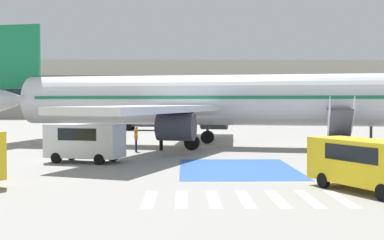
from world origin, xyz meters
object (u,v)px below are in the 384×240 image
at_px(service_van_1, 368,161).
at_px(ground_crew_0, 136,137).
at_px(terminal_building, 209,90).
at_px(ground_crew_1, 52,137).
at_px(boarding_stairs_forward, 340,140).
at_px(service_van_2, 85,140).
at_px(airliner, 213,100).
at_px(fuel_tanker, 137,116).
at_px(ground_crew_2, 161,137).

distance_m(service_van_1, ground_crew_0, 20.37).
bearing_deg(terminal_building, ground_crew_1, -101.80).
bearing_deg(boarding_stairs_forward, ground_crew_1, -179.51).
relative_size(boarding_stairs_forward, ground_crew_1, 3.40).
relative_size(service_van_2, ground_crew_1, 2.99).
relative_size(airliner, service_van_1, 7.56).
xyz_separation_m(boarding_stairs_forward, terminal_building, (-5.27, 78.36, 5.01)).
height_order(airliner, terminal_building, terminal_building).
bearing_deg(fuel_tanker, airliner, 26.75).
bearing_deg(ground_crew_2, airliner, 173.13).
xyz_separation_m(fuel_tanker, ground_crew_1, (-4.11, -26.19, -0.77)).
xyz_separation_m(airliner, ground_crew_0, (-5.77, -4.14, -2.67)).
height_order(airliner, boarding_stairs_forward, airliner).
distance_m(airliner, service_van_1, 22.12).
bearing_deg(ground_crew_2, boarding_stairs_forward, 118.83).
xyz_separation_m(airliner, fuel_tanker, (-8.24, 24.27, -2.03)).
height_order(boarding_stairs_forward, ground_crew_1, boarding_stairs_forward).
height_order(ground_crew_0, terminal_building, terminal_building).
xyz_separation_m(airliner, service_van_2, (-8.23, -10.76, -2.37)).
relative_size(boarding_stairs_forward, ground_crew_2, 3.24).
bearing_deg(ground_crew_2, service_van_2, 15.29).
relative_size(service_van_1, terminal_building, 0.04).
xyz_separation_m(service_van_1, ground_crew_0, (-10.84, 17.25, -0.20)).
xyz_separation_m(service_van_2, ground_crew_0, (2.46, 6.62, -0.30)).
relative_size(service_van_2, terminal_building, 0.04).
relative_size(airliner, ground_crew_1, 26.40).
height_order(ground_crew_1, ground_crew_2, ground_crew_2).
bearing_deg(ground_crew_1, terminal_building, 123.49).
distance_m(airliner, ground_crew_1, 12.81).
xyz_separation_m(fuel_tanker, ground_crew_2, (4.24, -27.47, -0.72)).
bearing_deg(fuel_tanker, ground_crew_0, 12.97).
distance_m(boarding_stairs_forward, service_van_2, 17.05).
height_order(fuel_tanker, ground_crew_0, fuel_tanker).
height_order(ground_crew_1, terminal_building, terminal_building).
bearing_deg(boarding_stairs_forward, terminal_building, 107.25).
bearing_deg(ground_crew_0, boarding_stairs_forward, -100.92).
bearing_deg(service_van_2, fuel_tanker, -163.38).
bearing_deg(fuel_tanker, boarding_stairs_forward, 36.15).
bearing_deg(ground_crew_0, service_van_1, -148.66).
bearing_deg(ground_crew_1, service_van_2, -19.72).
xyz_separation_m(airliner, ground_crew_2, (-4.00, -3.20, -2.75)).
bearing_deg(terminal_building, service_van_2, -97.78).
distance_m(airliner, ground_crew_0, 7.58).
bearing_deg(service_van_1, airliner, -101.60).
height_order(airliner, ground_crew_1, airliner).
relative_size(boarding_stairs_forward, terminal_building, 0.04).
height_order(airliner, service_van_1, airliner).
bearing_deg(airliner, service_van_2, -24.01).
height_order(ground_crew_0, ground_crew_2, ground_crew_0).
xyz_separation_m(fuel_tanker, terminal_building, (11.27, 47.44, 4.29)).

